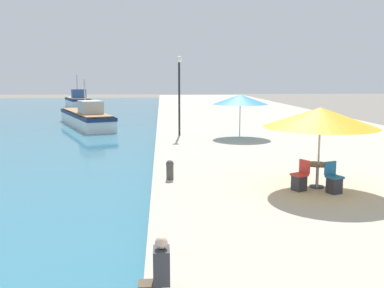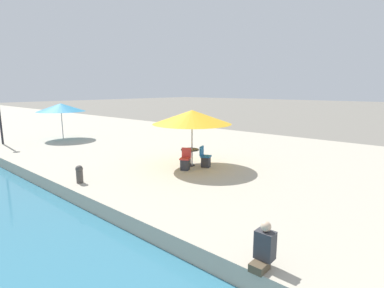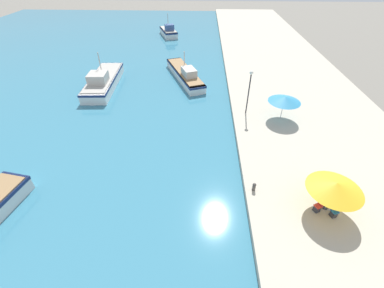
{
  "view_description": "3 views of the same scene",
  "coord_description": "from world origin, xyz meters",
  "px_view_note": "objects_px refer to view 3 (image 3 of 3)",
  "views": [
    {
      "loc": [
        0.33,
        -0.31,
        3.89
      ],
      "look_at": [
        1.5,
        16.03,
        1.33
      ],
      "focal_mm": 40.0,
      "sensor_mm": 36.0,
      "label": 1
    },
    {
      "loc": [
        -4.57,
        3.6,
        3.9
      ],
      "look_at": [
        5.05,
        12.06,
        1.53
      ],
      "focal_mm": 28.0,
      "sensor_mm": 36.0,
      "label": 2
    },
    {
      "loc": [
        -3.26,
        0.83,
        14.28
      ],
      "look_at": [
        -4.0,
        18.0,
        1.13
      ],
      "focal_mm": 24.0,
      "sensor_mm": 36.0,
      "label": 3
    }
  ],
  "objects_px": {
    "cafe_chair_right": "(317,208)",
    "mooring_bollard": "(254,187)",
    "fishing_boat_far": "(185,74)",
    "lamppost": "(250,85)",
    "cafe_umbrella_pink": "(336,186)",
    "fishing_boat_mid": "(103,81)",
    "cafe_table": "(327,202)",
    "fishing_boat_distant": "(169,32)",
    "cafe_chair_left": "(334,213)",
    "cafe_umbrella_white": "(285,99)"
  },
  "relations": [
    {
      "from": "cafe_umbrella_white",
      "to": "cafe_chair_left",
      "type": "xyz_separation_m",
      "value": [
        0.59,
        -11.98,
        -1.81
      ]
    },
    {
      "from": "cafe_chair_left",
      "to": "lamppost",
      "type": "xyz_separation_m",
      "value": [
        -3.98,
        12.86,
        2.77
      ]
    },
    {
      "from": "fishing_boat_far",
      "to": "lamppost",
      "type": "bearing_deg",
      "value": -75.51
    },
    {
      "from": "fishing_boat_far",
      "to": "fishing_boat_distant",
      "type": "xyz_separation_m",
      "value": [
        -4.71,
        21.5,
        0.09
      ]
    },
    {
      "from": "fishing_boat_distant",
      "to": "lamppost",
      "type": "distance_m",
      "value": 33.33
    },
    {
      "from": "cafe_umbrella_white",
      "to": "cafe_chair_right",
      "type": "bearing_deg",
      "value": -91.52
    },
    {
      "from": "fishing_boat_distant",
      "to": "cafe_chair_right",
      "type": "bearing_deg",
      "value": -90.58
    },
    {
      "from": "fishing_boat_mid",
      "to": "cafe_table",
      "type": "bearing_deg",
      "value": -45.4
    },
    {
      "from": "fishing_boat_mid",
      "to": "cafe_table",
      "type": "xyz_separation_m",
      "value": [
        20.95,
        -18.84,
        0.16
      ]
    },
    {
      "from": "cafe_table",
      "to": "cafe_chair_left",
      "type": "xyz_separation_m",
      "value": [
        0.25,
        -0.68,
        -0.21
      ]
    },
    {
      "from": "fishing_boat_mid",
      "to": "cafe_chair_right",
      "type": "height_order",
      "value": "fishing_boat_mid"
    },
    {
      "from": "cafe_umbrella_white",
      "to": "mooring_bollard",
      "type": "height_order",
      "value": "cafe_umbrella_white"
    },
    {
      "from": "cafe_table",
      "to": "lamppost",
      "type": "relative_size",
      "value": 0.18
    },
    {
      "from": "cafe_chair_right",
      "to": "mooring_bollard",
      "type": "bearing_deg",
      "value": 40.53
    },
    {
      "from": "cafe_chair_left",
      "to": "mooring_bollard",
      "type": "distance_m",
      "value": 5.17
    },
    {
      "from": "mooring_bollard",
      "to": "fishing_boat_far",
      "type": "bearing_deg",
      "value": 106.96
    },
    {
      "from": "cafe_chair_left",
      "to": "cafe_chair_right",
      "type": "xyz_separation_m",
      "value": [
        -0.9,
        0.36,
        0.0
      ]
    },
    {
      "from": "cafe_umbrella_white",
      "to": "fishing_boat_distant",
      "type": "bearing_deg",
      "value": 115.29
    },
    {
      "from": "cafe_chair_right",
      "to": "mooring_bollard",
      "type": "relative_size",
      "value": 1.39
    },
    {
      "from": "cafe_umbrella_pink",
      "to": "lamppost",
      "type": "bearing_deg",
      "value": 106.64
    },
    {
      "from": "cafe_chair_left",
      "to": "mooring_bollard",
      "type": "bearing_deg",
      "value": -43.22
    },
    {
      "from": "cafe_umbrella_pink",
      "to": "cafe_chair_right",
      "type": "xyz_separation_m",
      "value": [
        -0.61,
        -0.16,
        -1.85
      ]
    },
    {
      "from": "fishing_boat_far",
      "to": "cafe_umbrella_pink",
      "type": "height_order",
      "value": "fishing_boat_far"
    },
    {
      "from": "fishing_boat_distant",
      "to": "mooring_bollard",
      "type": "height_order",
      "value": "fishing_boat_distant"
    },
    {
      "from": "fishing_boat_far",
      "to": "cafe_umbrella_pink",
      "type": "xyz_separation_m",
      "value": [
        10.69,
        -21.93,
        1.93
      ]
    },
    {
      "from": "fishing_boat_mid",
      "to": "fishing_boat_far",
      "type": "relative_size",
      "value": 0.96
    },
    {
      "from": "cafe_table",
      "to": "cafe_chair_right",
      "type": "bearing_deg",
      "value": -153.87
    },
    {
      "from": "cafe_chair_left",
      "to": "cafe_chair_right",
      "type": "bearing_deg",
      "value": -42.02
    },
    {
      "from": "mooring_bollard",
      "to": "cafe_chair_left",
      "type": "bearing_deg",
      "value": -23.06
    },
    {
      "from": "fishing_boat_far",
      "to": "fishing_boat_distant",
      "type": "distance_m",
      "value": 22.01
    },
    {
      "from": "fishing_boat_distant",
      "to": "cafe_chair_left",
      "type": "bearing_deg",
      "value": -89.68
    },
    {
      "from": "mooring_bollard",
      "to": "fishing_boat_distant",
      "type": "bearing_deg",
      "value": 104.62
    },
    {
      "from": "fishing_boat_far",
      "to": "lamppost",
      "type": "height_order",
      "value": "lamppost"
    },
    {
      "from": "cafe_table",
      "to": "lamppost",
      "type": "distance_m",
      "value": 13.0
    },
    {
      "from": "cafe_umbrella_pink",
      "to": "cafe_table",
      "type": "relative_size",
      "value": 4.26
    },
    {
      "from": "cafe_umbrella_pink",
      "to": "cafe_table",
      "type": "bearing_deg",
      "value": 75.27
    },
    {
      "from": "cafe_chair_right",
      "to": "mooring_bollard",
      "type": "distance_m",
      "value": 4.2
    },
    {
      "from": "fishing_boat_far",
      "to": "cafe_chair_right",
      "type": "distance_m",
      "value": 24.28
    },
    {
      "from": "cafe_chair_right",
      "to": "fishing_boat_mid",
      "type": "bearing_deg",
      "value": 20.53
    },
    {
      "from": "fishing_boat_distant",
      "to": "cafe_chair_right",
      "type": "height_order",
      "value": "fishing_boat_distant"
    },
    {
      "from": "fishing_boat_mid",
      "to": "cafe_umbrella_pink",
      "type": "distance_m",
      "value": 28.31
    },
    {
      "from": "fishing_boat_far",
      "to": "cafe_table",
      "type": "bearing_deg",
      "value": -85.4
    },
    {
      "from": "cafe_umbrella_pink",
      "to": "lamppost",
      "type": "distance_m",
      "value": 12.92
    },
    {
      "from": "fishing_boat_far",
      "to": "mooring_bollard",
      "type": "relative_size",
      "value": 16.57
    },
    {
      "from": "cafe_umbrella_white",
      "to": "cafe_chair_left",
      "type": "distance_m",
      "value": 12.13
    },
    {
      "from": "fishing_boat_distant",
      "to": "cafe_umbrella_pink",
      "type": "relative_size",
      "value": 1.97
    },
    {
      "from": "cafe_chair_left",
      "to": "lamppost",
      "type": "distance_m",
      "value": 13.74
    },
    {
      "from": "fishing_boat_mid",
      "to": "fishing_boat_far",
      "type": "xyz_separation_m",
      "value": [
        10.22,
        2.93,
        -0.13
      ]
    },
    {
      "from": "cafe_umbrella_pink",
      "to": "mooring_bollard",
      "type": "bearing_deg",
      "value": 161.33
    },
    {
      "from": "cafe_chair_right",
      "to": "fishing_boat_far",
      "type": "bearing_deg",
      "value": -1.59
    }
  ]
}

